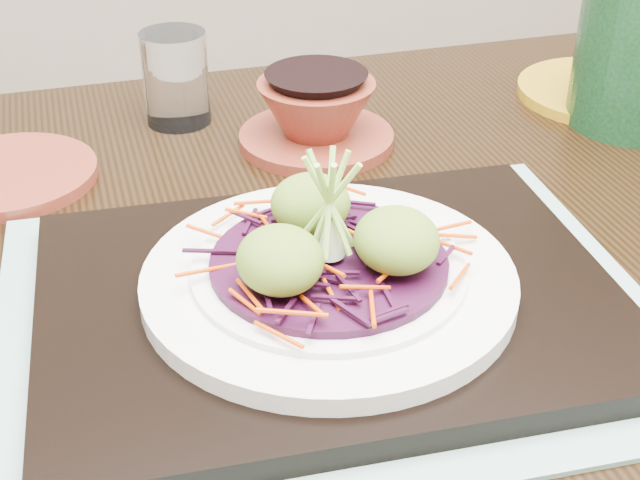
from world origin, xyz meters
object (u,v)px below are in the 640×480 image
object	(u,v)px
serving_tray	(329,299)
water_glass	(176,78)
terracotta_side_plate	(8,175)
terracotta_bowl_set	(316,117)
white_plate	(329,278)
yellow_plate	(604,92)
dining_table	(300,375)

from	to	relation	value
serving_tray	water_glass	distance (m)	0.36
terracotta_side_plate	terracotta_bowl_set	xyz separation A→B (m)	(0.29, -0.01, 0.02)
terracotta_bowl_set	white_plate	bearing A→B (deg)	-105.62
serving_tray	terracotta_bowl_set	world-z (taller)	terracotta_bowl_set
terracotta_side_plate	yellow_plate	distance (m)	0.62
serving_tray	yellow_plate	size ratio (longest dim) A/B	2.14
water_glass	yellow_plate	bearing A→B (deg)	-9.41
serving_tray	terracotta_side_plate	world-z (taller)	serving_tray
yellow_plate	terracotta_bowl_set	bearing A→B (deg)	-176.93
white_plate	yellow_plate	xyz separation A→B (m)	(0.41, 0.29, -0.02)
terracotta_side_plate	white_plate	bearing A→B (deg)	-52.70
dining_table	water_glass	size ratio (longest dim) A/B	13.85
white_plate	yellow_plate	bearing A→B (deg)	35.04
terracotta_side_plate	terracotta_bowl_set	world-z (taller)	terracotta_bowl_set
dining_table	terracotta_bowl_set	bearing A→B (deg)	69.98
terracotta_side_plate	water_glass	size ratio (longest dim) A/B	1.69
dining_table	terracotta_bowl_set	size ratio (longest dim) A/B	7.41
terracotta_side_plate	water_glass	world-z (taller)	water_glass
terracotta_bowl_set	terracotta_side_plate	bearing A→B (deg)	177.99
dining_table	yellow_plate	bearing A→B (deg)	29.49
terracotta_side_plate	yellow_plate	size ratio (longest dim) A/B	0.85
water_glass	yellow_plate	size ratio (longest dim) A/B	0.50
dining_table	white_plate	size ratio (longest dim) A/B	4.99
white_plate	terracotta_side_plate	bearing A→B (deg)	127.30
white_plate	terracotta_bowl_set	xyz separation A→B (m)	(0.07, 0.27, -0.00)
white_plate	water_glass	bearing A→B (deg)	96.78
white_plate	terracotta_bowl_set	size ratio (longest dim) A/B	1.48
serving_tray	terracotta_side_plate	bearing A→B (deg)	131.72
serving_tray	white_plate	size ratio (longest dim) A/B	1.54
white_plate	terracotta_bowl_set	bearing A→B (deg)	74.38
terracotta_side_plate	dining_table	bearing A→B (deg)	-46.16
water_glass	terracotta_bowl_set	bearing A→B (deg)	-38.16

